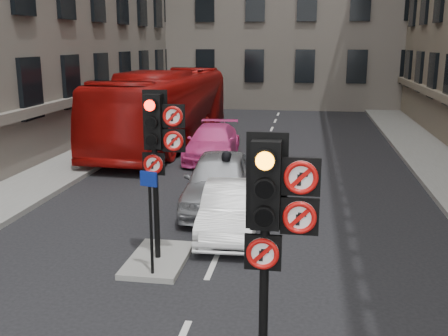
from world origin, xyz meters
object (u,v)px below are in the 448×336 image
(bus_red, at_px, (164,108))
(motorcycle, at_px, (244,207))
(car_pink, at_px, (213,142))
(info_sign, at_px, (150,209))
(car_silver, at_px, (220,180))
(car_white, at_px, (231,209))
(motorcyclist, at_px, (227,180))
(signal_near, at_px, (272,214))
(signal_far, at_px, (158,139))

(bus_red, bearing_deg, motorcycle, -61.43)
(car_pink, relative_size, motorcycle, 2.45)
(motorcycle, height_order, info_sign, info_sign)
(car_silver, height_order, car_white, car_silver)
(bus_red, xyz_separation_m, motorcyclist, (4.20, -8.82, -0.84))
(motorcycle, bearing_deg, car_silver, 113.15)
(car_pink, xyz_separation_m, motorcyclist, (1.56, -6.41, 0.18))
(car_silver, distance_m, motorcycle, 1.91)
(signal_near, xyz_separation_m, motorcyclist, (-1.79, 7.86, -1.73))
(car_pink, distance_m, bus_red, 3.72)
(car_pink, distance_m, info_sign, 11.14)
(car_silver, height_order, car_pink, car_silver)
(signal_near, xyz_separation_m, signal_far, (-2.60, 4.00, 0.12))
(signal_far, xyz_separation_m, info_sign, (0.03, -0.81, -1.22))
(car_white, height_order, car_pink, car_pink)
(signal_far, distance_m, motorcyclist, 4.36)
(car_pink, bearing_deg, motorcycle, -75.70)
(car_white, relative_size, car_pink, 0.81)
(car_pink, bearing_deg, signal_near, -78.31)
(car_white, bearing_deg, bus_red, 110.78)
(info_sign, bearing_deg, bus_red, 119.57)
(signal_far, relative_size, car_pink, 0.77)
(car_silver, xyz_separation_m, motorcyclist, (0.23, -0.19, 0.06))
(car_silver, relative_size, motorcyclist, 2.72)
(car_silver, bearing_deg, motorcycle, -64.79)
(signal_near, bearing_deg, bus_red, 109.74)
(car_silver, relative_size, car_white, 1.24)
(bus_red, relative_size, motorcyclist, 7.11)
(car_pink, relative_size, motorcyclist, 2.71)
(motorcycle, relative_size, info_sign, 0.89)
(signal_far, distance_m, bus_red, 13.17)
(signal_far, bearing_deg, info_sign, -87.61)
(signal_far, xyz_separation_m, bus_red, (-3.39, 12.68, -1.01))
(signal_near, bearing_deg, signal_far, 123.02)
(signal_near, relative_size, car_white, 0.95)
(signal_near, bearing_deg, car_silver, 104.04)
(car_silver, distance_m, car_white, 2.13)
(signal_near, distance_m, car_pink, 14.78)
(signal_near, bearing_deg, car_white, 103.06)
(motorcyclist, bearing_deg, signal_far, 93.77)
(bus_red, bearing_deg, motorcyclist, -61.29)
(car_pink, bearing_deg, bus_red, 136.04)
(car_pink, bearing_deg, signal_far, -87.35)
(car_pink, distance_m, motorcycle, 8.20)
(motorcyclist, xyz_separation_m, info_sign, (-0.78, -4.67, 0.63))
(motorcycle, xyz_separation_m, info_sign, (-1.45, -3.19, 0.92))
(motorcycle, bearing_deg, car_pink, 100.70)
(motorcycle, bearing_deg, signal_far, -127.06)
(car_white, height_order, motorcycle, car_white)
(signal_far, height_order, car_silver, signal_far)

